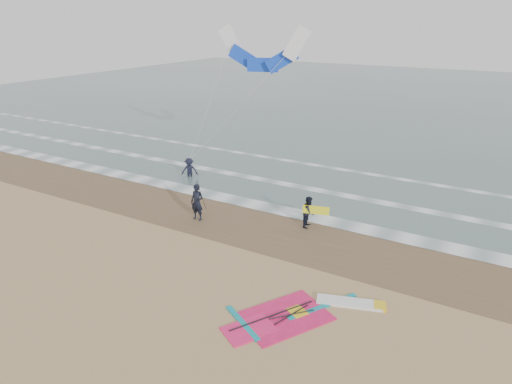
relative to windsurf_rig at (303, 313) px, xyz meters
The scene contains 11 objects.
ground 4.41m from the windsurf_rig, behind, with size 120.00×120.00×0.00m, color tan.
sea_water 47.72m from the windsurf_rig, 95.27° to the left, with size 120.00×80.00×0.02m, color #47605E.
wet_sand_band 7.04m from the windsurf_rig, 128.49° to the left, with size 120.00×5.00×0.01m, color brown.
foam_waterline 10.88m from the windsurf_rig, 113.77° to the left, with size 120.00×9.15×0.02m.
windsurf_rig is the anchor object (origin of this frame).
person_standing 9.25m from the windsurf_rig, 150.16° to the left, with size 0.69×0.45×1.90m, color black.
person_walking 7.26m from the windsurf_rig, 112.47° to the left, with size 0.76×0.59×1.57m, color black.
person_wading 15.69m from the windsurf_rig, 142.23° to the left, with size 1.06×0.61×1.65m, color black.
held_pole 9.05m from the windsurf_rig, 149.20° to the left, with size 0.17×0.86×1.82m.
carried_kiteboard 7.05m from the windsurf_rig, 109.75° to the left, with size 1.30×0.51×0.39m.
surf_kite 16.71m from the windsurf_rig, 124.91° to the left, with size 6.91×2.97×8.24m.
Camera 1 is at (9.62, -11.85, 9.68)m, focal length 32.00 mm.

